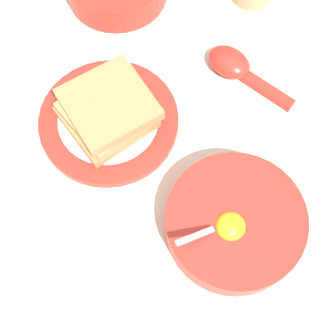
% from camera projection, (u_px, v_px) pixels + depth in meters
% --- Properties ---
extents(ground_plane, '(3.00, 3.00, 0.00)m').
position_uv_depth(ground_plane, '(217.00, 108.00, 0.67)').
color(ground_plane, silver).
extents(egg_bowl, '(0.17, 0.17, 0.07)m').
position_uv_depth(egg_bowl, '(234.00, 223.00, 0.58)').
color(egg_bowl, red).
rests_on(egg_bowl, ground_plane).
extents(toast_plate, '(0.20, 0.20, 0.02)m').
position_uv_depth(toast_plate, '(109.00, 121.00, 0.66)').
color(toast_plate, red).
rests_on(toast_plate, ground_plane).
extents(toast_sandwich, '(0.13, 0.14, 0.05)m').
position_uv_depth(toast_sandwich, '(108.00, 110.00, 0.63)').
color(toast_sandwich, tan).
rests_on(toast_sandwich, toast_plate).
extents(soup_spoon, '(0.14, 0.10, 0.03)m').
position_uv_depth(soup_spoon, '(235.00, 66.00, 0.69)').
color(soup_spoon, red).
rests_on(soup_spoon, ground_plane).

